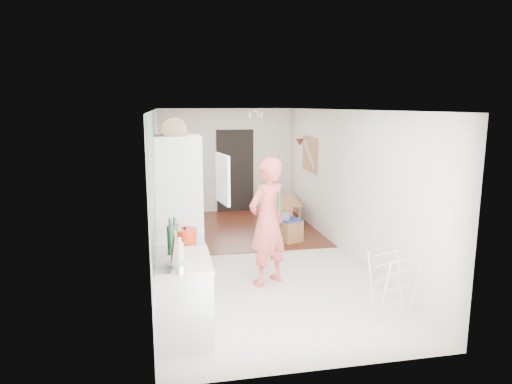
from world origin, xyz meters
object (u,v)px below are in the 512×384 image
object	(u,v)px
dining_table	(282,212)
stool	(275,230)
drying_rack	(392,286)
person	(267,210)
dining_chair	(290,219)

from	to	relation	value
dining_table	stool	bearing A→B (deg)	168.40
dining_table	drying_rack	world-z (taller)	drying_rack
person	drying_rack	world-z (taller)	person
dining_chair	stool	distance (m)	0.39
person	dining_chair	xyz separation A→B (m)	(0.88, 1.93, -0.65)
person	stool	bearing A→B (deg)	-140.03
dining_table	stool	size ratio (longest dim) A/B	3.08
drying_rack	dining_table	bearing A→B (deg)	75.98
person	dining_chair	bearing A→B (deg)	-147.75
person	dining_table	size ratio (longest dim) A/B	1.82
person	dining_table	world-z (taller)	person
person	dining_chair	world-z (taller)	person
stool	dining_chair	bearing A→B (deg)	-32.98
dining_table	dining_chair	world-z (taller)	dining_chair
dining_chair	drying_rack	world-z (taller)	dining_chair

